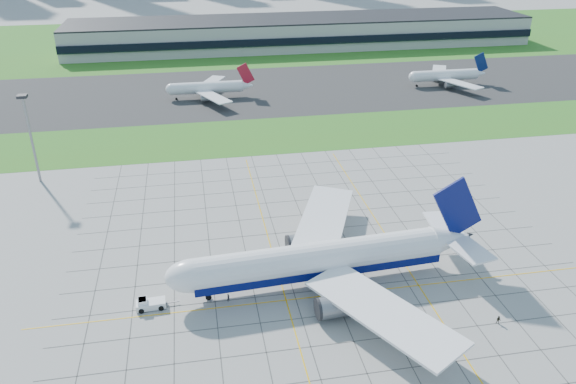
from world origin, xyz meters
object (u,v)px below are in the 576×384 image
Objects in this scene: crew_near at (228,298)px; crew_far at (499,320)px; light_mast at (29,128)px; airliner at (321,260)px; distant_jet_2 at (446,75)px; pushback_tug at (149,304)px; distant_jet_1 at (208,88)px.

crew_far is at bearing -65.19° from crew_near.
light_mast is 128.21m from crew_far.
airliner is 38.60× the size of crew_near.
crew_far is 0.04× the size of distant_jet_2.
crew_near is at bearing -175.58° from airliner.
airliner is (68.08, -62.54, -10.39)m from light_mast.
distant_jet_2 is (89.07, 135.63, -1.30)m from airliner.
light_mast is 0.60× the size of distant_jet_2.
pushback_tug is 4.75× the size of crew_near.
airliner reaches higher than distant_jet_1.
crew_near is 137.64m from distant_jet_1.
distant_jet_1 is at bearing 78.48° from pushback_tug.
crew_far is (49.40, -15.84, -0.01)m from crew_near.
airliner is at bearing -0.20° from pushback_tug.
distant_jet_1 reaches higher than pushback_tug.
light_mast reaches higher than crew_far.
light_mast is at bearing 133.73° from airliner.
distant_jet_1 is at bearing 145.56° from crew_far.
crew_near is 0.04× the size of distant_jet_2.
pushback_tug is at bearing -131.96° from distant_jet_2.
crew_near is at bearing -128.09° from distant_jet_2.
pushback_tug reaches higher than crew_near.
distant_jet_2 is at bearing 107.92° from crew_far.
distant_jet_1 is (-15.97, 134.79, -1.31)m from airliner.
distant_jet_1 is 105.05m from distant_jet_2.
crew_far is 165.20m from distant_jet_2.
pushback_tug is 15.40m from crew_near.
crew_near is (15.39, -0.64, -0.15)m from pushback_tug.
crew_near is at bearing -53.30° from light_mast.
airliner reaches higher than pushback_tug.
airliner is 1.59× the size of distant_jet_2.
distant_jet_1 is (3.43, 137.55, 3.60)m from crew_near.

